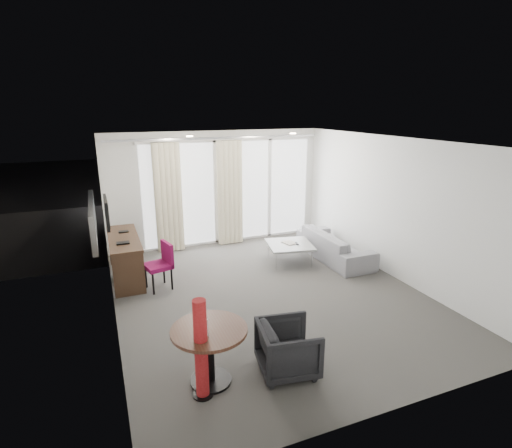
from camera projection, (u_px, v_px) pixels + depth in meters
name	position (u px, v px, depth m)	size (l,w,h in m)	color
floor	(269.00, 294.00, 6.88)	(5.00, 6.00, 0.00)	#42403C
ceiling	(271.00, 141.00, 6.14)	(5.00, 6.00, 0.00)	white
wall_left	(107.00, 240.00, 5.62)	(0.00, 6.00, 2.60)	silver
wall_right	(393.00, 208.00, 7.41)	(0.00, 6.00, 2.60)	silver
wall_front	(395.00, 302.00, 3.84)	(5.00, 0.00, 2.60)	silver
window_panel	(230.00, 192.00, 9.30)	(4.00, 0.02, 2.38)	white
window_frame	(230.00, 192.00, 9.29)	(4.10, 0.06, 2.44)	white
curtain_left	(169.00, 198.00, 8.64)	(0.60, 0.20, 2.38)	beige
curtain_right	(230.00, 193.00, 9.14)	(0.60, 0.20, 2.38)	beige
curtain_track	(218.00, 138.00, 8.69)	(4.80, 0.04, 0.04)	#B2B2B7
downlight_a	(190.00, 136.00, 7.25)	(0.12, 0.12, 0.02)	#FFE0B2
downlight_b	(293.00, 133.00, 8.00)	(0.12, 0.12, 0.02)	#FFE0B2
desk	(125.00, 258.00, 7.43)	(0.53, 1.71, 0.80)	#342215
tv	(106.00, 212.00, 6.91)	(0.05, 0.80, 0.50)	black
desk_chair	(158.00, 267.00, 6.99)	(0.46, 0.43, 0.83)	maroon
round_table	(210.00, 355.00, 4.61)	(0.88, 0.88, 0.70)	#422317
menu_card	(203.00, 335.00, 4.35)	(0.11, 0.02, 0.20)	white
red_lamp	(201.00, 349.00, 4.32)	(0.24, 0.24, 1.18)	maroon
tub_armchair	(288.00, 348.00, 4.80)	(0.67, 0.69, 0.63)	black
coffee_table	(289.00, 253.00, 8.26)	(0.88, 0.88, 0.40)	gray
remote	(297.00, 246.00, 8.20)	(0.05, 0.16, 0.02)	black
magazine	(289.00, 245.00, 8.26)	(0.23, 0.30, 0.02)	gray
sofa	(335.00, 245.00, 8.44)	(1.99, 0.78, 0.58)	gray
terrace_slab	(213.00, 226.00, 11.01)	(5.60, 3.00, 0.12)	#4D4D50
rattan_chair_a	(248.00, 204.00, 11.37)	(0.61, 0.61, 0.89)	#493318
rattan_chair_b	(255.00, 199.00, 12.03)	(0.60, 0.60, 0.88)	#493318
rattan_table	(251.00, 217.00, 10.79)	(0.50, 0.50, 0.50)	#493318
balustrade	(200.00, 196.00, 12.14)	(5.50, 0.06, 1.05)	#B2B2B7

